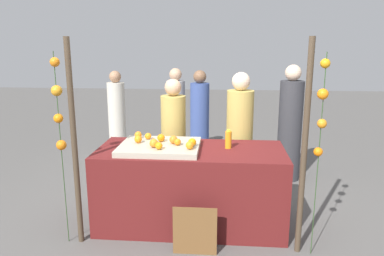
{
  "coord_description": "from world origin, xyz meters",
  "views": [
    {
      "loc": [
        0.34,
        -3.83,
        2.01
      ],
      "look_at": [
        0.0,
        0.15,
        1.07
      ],
      "focal_mm": 34.62,
      "sensor_mm": 36.0,
      "label": 1
    }
  ],
  "objects_px": {
    "orange_1": "(159,146)",
    "vendor_right": "(239,143)",
    "stall_counter": "(191,187)",
    "orange_0": "(138,139)",
    "vendor_left": "(174,144)",
    "juice_bottle": "(228,140)",
    "chalkboard_sign": "(195,231)"
  },
  "relations": [
    {
      "from": "orange_1",
      "to": "vendor_right",
      "type": "height_order",
      "value": "vendor_right"
    },
    {
      "from": "stall_counter",
      "to": "vendor_right",
      "type": "relative_size",
      "value": 1.23
    },
    {
      "from": "chalkboard_sign",
      "to": "vendor_right",
      "type": "distance_m",
      "value": 1.49
    },
    {
      "from": "orange_1",
      "to": "chalkboard_sign",
      "type": "distance_m",
      "value": 0.92
    },
    {
      "from": "juice_bottle",
      "to": "stall_counter",
      "type": "bearing_deg",
      "value": -169.58
    },
    {
      "from": "orange_1",
      "to": "vendor_right",
      "type": "relative_size",
      "value": 0.05
    },
    {
      "from": "stall_counter",
      "to": "orange_0",
      "type": "height_order",
      "value": "orange_0"
    },
    {
      "from": "chalkboard_sign",
      "to": "vendor_right",
      "type": "relative_size",
      "value": 0.3
    },
    {
      "from": "orange_1",
      "to": "juice_bottle",
      "type": "xyz_separation_m",
      "value": [
        0.71,
        0.32,
        -0.0
      ]
    },
    {
      "from": "orange_0",
      "to": "stall_counter",
      "type": "bearing_deg",
      "value": 1.39
    },
    {
      "from": "orange_0",
      "to": "vendor_left",
      "type": "bearing_deg",
      "value": 67.85
    },
    {
      "from": "orange_0",
      "to": "vendor_right",
      "type": "relative_size",
      "value": 0.05
    },
    {
      "from": "vendor_left",
      "to": "orange_1",
      "type": "bearing_deg",
      "value": -91.42
    },
    {
      "from": "stall_counter",
      "to": "chalkboard_sign",
      "type": "distance_m",
      "value": 0.66
    },
    {
      "from": "stall_counter",
      "to": "juice_bottle",
      "type": "distance_m",
      "value": 0.67
    },
    {
      "from": "stall_counter",
      "to": "vendor_left",
      "type": "distance_m",
      "value": 0.81
    },
    {
      "from": "orange_0",
      "to": "vendor_right",
      "type": "bearing_deg",
      "value": 32.31
    },
    {
      "from": "juice_bottle",
      "to": "vendor_left",
      "type": "height_order",
      "value": "vendor_left"
    },
    {
      "from": "stall_counter",
      "to": "vendor_right",
      "type": "bearing_deg",
      "value": 51.68
    },
    {
      "from": "juice_bottle",
      "to": "orange_1",
      "type": "bearing_deg",
      "value": -156.06
    },
    {
      "from": "juice_bottle",
      "to": "vendor_left",
      "type": "relative_size",
      "value": 0.13
    },
    {
      "from": "stall_counter",
      "to": "vendor_right",
      "type": "distance_m",
      "value": 0.95
    },
    {
      "from": "orange_1",
      "to": "juice_bottle",
      "type": "distance_m",
      "value": 0.78
    },
    {
      "from": "orange_1",
      "to": "vendor_left",
      "type": "height_order",
      "value": "vendor_left"
    },
    {
      "from": "stall_counter",
      "to": "orange_0",
      "type": "relative_size",
      "value": 24.72
    },
    {
      "from": "stall_counter",
      "to": "orange_1",
      "type": "height_order",
      "value": "orange_1"
    },
    {
      "from": "stall_counter",
      "to": "orange_0",
      "type": "bearing_deg",
      "value": -178.61
    },
    {
      "from": "vendor_left",
      "to": "vendor_right",
      "type": "height_order",
      "value": "vendor_right"
    },
    {
      "from": "juice_bottle",
      "to": "vendor_right",
      "type": "bearing_deg",
      "value": 76.69
    },
    {
      "from": "orange_1",
      "to": "orange_0",
      "type": "bearing_deg",
      "value": 139.56
    },
    {
      "from": "stall_counter",
      "to": "vendor_left",
      "type": "xyz_separation_m",
      "value": [
        -0.28,
        0.7,
        0.29
      ]
    },
    {
      "from": "vendor_right",
      "to": "vendor_left",
      "type": "bearing_deg",
      "value": 179.91
    }
  ]
}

